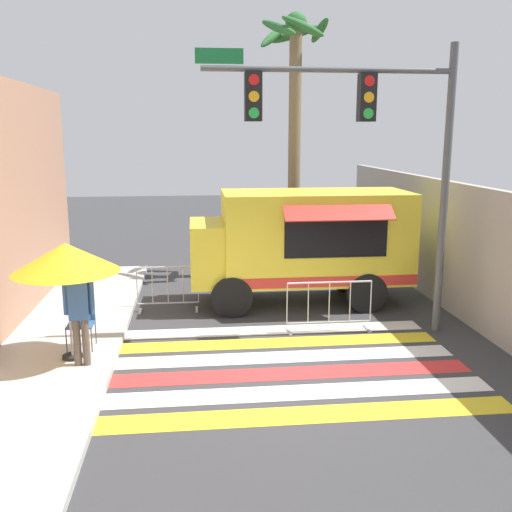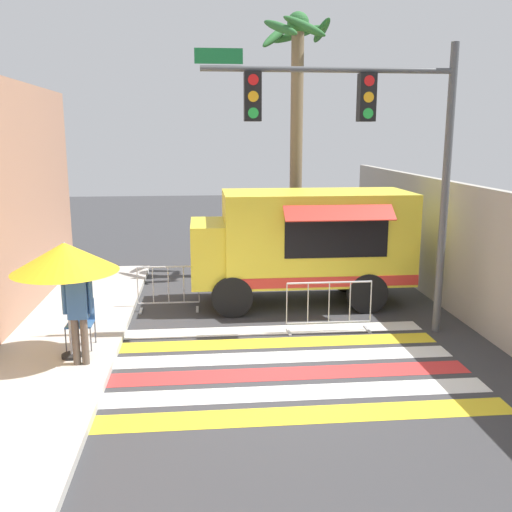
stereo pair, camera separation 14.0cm
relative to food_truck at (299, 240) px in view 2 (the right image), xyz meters
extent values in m
plane|color=#38383A|center=(-0.88, -4.03, -1.59)|extent=(60.00, 60.00, 0.00)
cube|color=#A39E93|center=(3.51, -1.03, -0.07)|extent=(0.20, 16.00, 3.03)
cube|color=yellow|center=(-0.88, -5.74, -1.58)|extent=(6.40, 0.56, 0.01)
cube|color=white|center=(-0.88, -4.98, -1.58)|extent=(6.40, 0.56, 0.01)
cube|color=red|center=(-0.88, -4.22, -1.58)|extent=(6.40, 0.56, 0.01)
cube|color=white|center=(-0.88, -3.46, -1.58)|extent=(6.40, 0.56, 0.01)
cube|color=yellow|center=(-0.88, -2.70, -1.58)|extent=(6.40, 0.56, 0.01)
cube|color=white|center=(-0.88, -1.94, -1.58)|extent=(6.40, 0.56, 0.01)
cube|color=yellow|center=(0.41, 0.01, 0.10)|extent=(4.47, 2.05, 2.15)
cube|color=yellow|center=(-1.83, 0.01, -0.25)|extent=(1.58, 1.89, 1.45)
cube|color=#1E232D|center=(-2.57, 0.01, 0.11)|extent=(0.06, 1.64, 0.55)
cube|color=black|center=(0.67, -1.03, 0.26)|extent=(2.37, 0.03, 0.97)
cube|color=red|center=(0.67, -1.24, 0.82)|extent=(2.47, 0.43, 0.31)
cube|color=red|center=(0.41, -1.03, -0.80)|extent=(4.47, 0.01, 0.24)
cylinder|color=black|center=(-1.70, -0.94, -1.11)|extent=(0.95, 0.22, 0.95)
cylinder|color=black|center=(-1.70, 0.95, -1.11)|extent=(0.95, 0.22, 0.95)
cylinder|color=black|center=(1.46, -0.94, -1.11)|extent=(0.95, 0.22, 0.95)
cylinder|color=black|center=(1.46, 0.95, -1.11)|extent=(0.95, 0.22, 0.95)
cylinder|color=#515456|center=(2.57, -2.31, 1.33)|extent=(0.16, 0.16, 5.85)
cylinder|color=#515456|center=(0.12, -2.31, 3.72)|extent=(4.90, 0.11, 0.11)
cube|color=black|center=(0.86, -2.34, 3.21)|extent=(0.32, 0.28, 0.90)
cylinder|color=red|center=(0.86, -2.48, 3.51)|extent=(0.20, 0.02, 0.20)
cylinder|color=#F2A519|center=(0.86, -2.48, 3.21)|extent=(0.20, 0.02, 0.20)
cylinder|color=green|center=(0.86, -2.48, 2.91)|extent=(0.20, 0.02, 0.20)
cube|color=black|center=(-1.35, -2.34, 3.21)|extent=(0.32, 0.28, 0.90)
cylinder|color=red|center=(-1.35, -2.48, 3.51)|extent=(0.20, 0.02, 0.20)
cylinder|color=#F2A519|center=(-1.35, -2.48, 3.21)|extent=(0.20, 0.02, 0.20)
cylinder|color=green|center=(-1.35, -2.48, 2.91)|extent=(0.20, 0.02, 0.20)
cube|color=#197238|center=(-1.98, -2.33, 3.94)|extent=(0.90, 0.02, 0.28)
cylinder|color=black|center=(-4.76, -3.41, -1.43)|extent=(0.36, 0.36, 0.06)
cylinder|color=#B2B2B7|center=(-4.76, -3.41, -0.39)|extent=(0.04, 0.04, 2.13)
cone|color=yellow|center=(-4.76, -3.41, 0.41)|extent=(1.87, 1.87, 0.52)
cylinder|color=#4C4C51|center=(-4.91, -3.15, -1.23)|extent=(0.02, 0.02, 0.45)
cylinder|color=#4C4C51|center=(-4.45, -3.15, -1.23)|extent=(0.02, 0.02, 0.45)
cylinder|color=#4C4C51|center=(-4.91, -2.69, -1.23)|extent=(0.02, 0.02, 0.45)
cylinder|color=#4C4C51|center=(-4.45, -2.69, -1.23)|extent=(0.02, 0.02, 0.45)
cube|color=#2D5999|center=(-4.68, -2.92, -0.99)|extent=(0.48, 0.48, 0.03)
cube|color=#2D5999|center=(-4.68, -2.70, -0.76)|extent=(0.48, 0.03, 0.43)
cylinder|color=brown|center=(-4.59, -3.75, -1.03)|extent=(0.13, 0.13, 0.85)
cylinder|color=brown|center=(-4.44, -3.75, -1.03)|extent=(0.13, 0.13, 0.85)
cube|color=#33598C|center=(-4.51, -3.75, -0.27)|extent=(0.34, 0.20, 0.68)
cylinder|color=#33598C|center=(-4.73, -3.75, -0.24)|extent=(0.09, 0.09, 0.58)
cylinder|color=#33598C|center=(-4.29, -3.75, -0.24)|extent=(0.09, 0.09, 0.58)
sphere|color=#9E7051|center=(-4.51, -3.75, 0.22)|extent=(0.24, 0.24, 0.24)
cylinder|color=#B7BABF|center=(0.29, -2.11, -0.52)|extent=(1.80, 0.04, 0.04)
cylinder|color=#B7BABF|center=(0.29, -2.11, -1.39)|extent=(1.80, 0.04, 0.04)
cylinder|color=#B7BABF|center=(-0.61, -2.11, -0.96)|extent=(0.02, 0.02, 0.87)
cylinder|color=#B7BABF|center=(-0.16, -2.11, -0.96)|extent=(0.02, 0.02, 0.87)
cylinder|color=#B7BABF|center=(0.29, -2.11, -0.96)|extent=(0.02, 0.02, 0.87)
cylinder|color=#B7BABF|center=(0.74, -2.11, -0.96)|extent=(0.02, 0.02, 0.87)
cylinder|color=#B7BABF|center=(1.19, -2.11, -0.96)|extent=(0.02, 0.02, 0.87)
cube|color=#B7BABF|center=(-0.56, -2.11, -1.57)|extent=(0.06, 0.44, 0.03)
cube|color=#B7BABF|center=(1.14, -2.11, -1.57)|extent=(0.06, 0.44, 0.03)
cylinder|color=#B7BABF|center=(-3.16, -0.33, -0.52)|extent=(1.43, 0.04, 0.04)
cylinder|color=#B7BABF|center=(-3.16, -0.33, -1.39)|extent=(1.43, 0.04, 0.04)
cylinder|color=#B7BABF|center=(-3.88, -0.33, -0.96)|extent=(0.02, 0.02, 0.87)
cylinder|color=#B7BABF|center=(-3.52, -0.33, -0.96)|extent=(0.02, 0.02, 0.87)
cylinder|color=#B7BABF|center=(-3.16, -0.33, -0.96)|extent=(0.02, 0.02, 0.87)
cylinder|color=#B7BABF|center=(-2.81, -0.33, -0.96)|extent=(0.02, 0.02, 0.87)
cylinder|color=#B7BABF|center=(-2.45, -0.33, -0.96)|extent=(0.02, 0.02, 0.87)
cube|color=#B7BABF|center=(-3.83, -0.33, -1.57)|extent=(0.06, 0.44, 0.03)
cube|color=#B7BABF|center=(-2.50, -0.33, -1.57)|extent=(0.06, 0.44, 0.03)
cylinder|color=#7A664C|center=(0.38, 2.92, 1.88)|extent=(0.35, 0.35, 6.94)
sphere|color=#2D6B33|center=(0.38, 2.92, 5.50)|extent=(0.60, 0.60, 0.60)
ellipsoid|color=#2D6B33|center=(1.06, 2.99, 5.33)|extent=(0.38, 1.38, 0.64)
ellipsoid|color=#2D6B33|center=(0.48, 3.64, 5.33)|extent=(1.47, 0.45, 0.66)
ellipsoid|color=#2D6B33|center=(-0.17, 3.40, 5.24)|extent=(1.09, 1.20, 0.94)
ellipsoid|color=#2D6B33|center=(-0.16, 2.52, 5.30)|extent=(0.99, 1.23, 0.70)
ellipsoid|color=#2D6B33|center=(0.46, 2.30, 5.31)|extent=(1.27, 0.39, 0.66)
camera|label=1|loc=(-2.49, -13.43, 2.51)|focal=40.00mm
camera|label=2|loc=(-2.35, -13.44, 2.51)|focal=40.00mm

